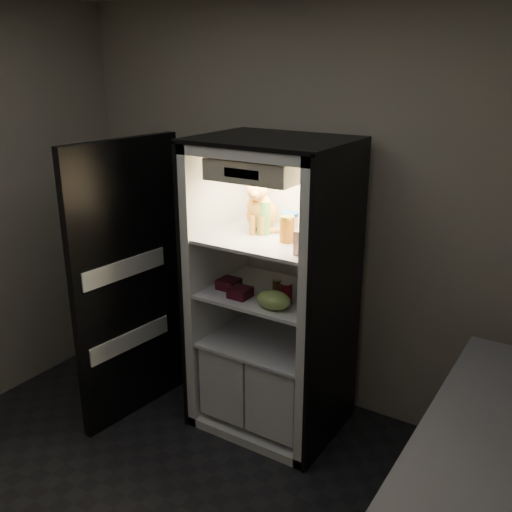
{
  "coord_description": "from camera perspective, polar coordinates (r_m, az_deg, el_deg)",
  "views": [
    {
      "loc": [
        1.68,
        -1.47,
        2.29
      ],
      "look_at": [
        -0.1,
        1.32,
        1.15
      ],
      "focal_mm": 40.0,
      "sensor_mm": 36.0,
      "label": 1
    }
  ],
  "objects": [
    {
      "name": "salsa_jar",
      "position": [
        3.3,
        3.11,
        2.71
      ],
      "size": [
        0.09,
        0.09,
        0.15
      ],
      "color": "maroon",
      "rests_on": "refrigerator"
    },
    {
      "name": "fridge_door",
      "position": [
        3.78,
        -12.51,
        -2.83
      ],
      "size": [
        0.15,
        0.87,
        1.85
      ],
      "rotation": [
        0.0,
        0.0,
        -0.1
      ],
      "color": "black",
      "rests_on": "floor"
    },
    {
      "name": "cream_carton",
      "position": [
        3.09,
        4.71,
        1.33
      ],
      "size": [
        0.08,
        0.08,
        0.13
      ],
      "primitive_type": "cube",
      "color": "white",
      "rests_on": "refrigerator"
    },
    {
      "name": "grape_bag",
      "position": [
        3.27,
        1.77,
        -4.42
      ],
      "size": [
        0.21,
        0.15,
        0.1
      ],
      "primitive_type": "ellipsoid",
      "color": "#92BB57",
      "rests_on": "refrigerator"
    },
    {
      "name": "soda_can_a",
      "position": [
        3.51,
        5.37,
        -2.66
      ],
      "size": [
        0.06,
        0.06,
        0.12
      ],
      "color": "black",
      "rests_on": "refrigerator"
    },
    {
      "name": "soda_can_c",
      "position": [
        3.34,
        3.05,
        -3.69
      ],
      "size": [
        0.07,
        0.07,
        0.13
      ],
      "color": "black",
      "rests_on": "refrigerator"
    },
    {
      "name": "soda_can_b",
      "position": [
        3.42,
        4.65,
        -3.35
      ],
      "size": [
        0.06,
        0.06,
        0.11
      ],
      "color": "black",
      "rests_on": "refrigerator"
    },
    {
      "name": "pepper_jar",
      "position": [
        3.35,
        6.36,
        3.36
      ],
      "size": [
        0.12,
        0.12,
        0.21
      ],
      "color": "#AA1E16",
      "rests_on": "refrigerator"
    },
    {
      "name": "parmesan_shaker",
      "position": [
        3.43,
        0.79,
        3.85
      ],
      "size": [
        0.08,
        0.08,
        0.21
      ],
      "color": "green",
      "rests_on": "refrigerator"
    },
    {
      "name": "mayo_tub",
      "position": [
        3.43,
        3.4,
        3.23
      ],
      "size": [
        0.1,
        0.1,
        0.14
      ],
      "color": "white",
      "rests_on": "refrigerator"
    },
    {
      "name": "room_shell",
      "position": [
        2.33,
        -15.61,
        1.5
      ],
      "size": [
        3.6,
        3.6,
        3.6
      ],
      "color": "white",
      "rests_on": "floor"
    },
    {
      "name": "tabby_cat",
      "position": [
        3.5,
        0.49,
        4.72
      ],
      "size": [
        0.34,
        0.36,
        0.37
      ],
      "rotation": [
        0.0,
        0.0,
        0.35
      ],
      "color": "orange",
      "rests_on": "refrigerator"
    },
    {
      "name": "berry_box_right",
      "position": [
        3.43,
        -1.6,
        -3.66
      ],
      "size": [
        0.12,
        0.12,
        0.06
      ],
      "primitive_type": "cube",
      "color": "#4A0C1E",
      "rests_on": "refrigerator"
    },
    {
      "name": "berry_box_left",
      "position": [
        3.56,
        -2.74,
        -2.8
      ],
      "size": [
        0.12,
        0.12,
        0.06
      ],
      "primitive_type": "cube",
      "color": "#4A0C1E",
      "rests_on": "refrigerator"
    },
    {
      "name": "condiment_jar",
      "position": [
        3.52,
        2.13,
        -2.87
      ],
      "size": [
        0.06,
        0.06,
        0.08
      ],
      "color": "#4E3416",
      "rests_on": "refrigerator"
    },
    {
      "name": "refrigerator",
      "position": [
        3.63,
        1.84,
        -5.38
      ],
      "size": [
        0.9,
        0.72,
        1.88
      ],
      "color": "white",
      "rests_on": "floor"
    }
  ]
}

